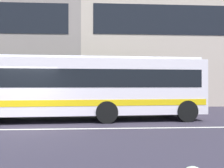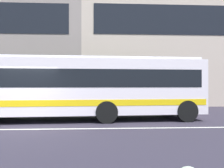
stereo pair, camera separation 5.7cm
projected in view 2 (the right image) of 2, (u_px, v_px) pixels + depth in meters
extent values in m
plane|color=#2F2A38|center=(19.00, 129.00, 8.97)|extent=(160.00, 160.00, 0.00)
cube|color=silver|center=(19.00, 129.00, 8.97)|extent=(60.00, 0.16, 0.01)
cube|color=#305722|center=(33.00, 105.00, 14.95)|extent=(17.52, 1.10, 0.83)
cube|color=#C1AC9C|center=(204.00, 43.00, 23.20)|extent=(23.76, 9.28, 11.87)
cube|color=silver|center=(91.00, 87.00, 11.49)|extent=(10.98, 3.10, 2.58)
cube|color=black|center=(91.00, 79.00, 11.49)|extent=(10.33, 3.09, 0.82)
cube|color=yellow|center=(91.00, 101.00, 11.48)|extent=(10.76, 3.11, 0.28)
cube|color=white|center=(91.00, 60.00, 11.49)|extent=(10.52, 2.68, 0.12)
cylinder|color=black|center=(6.00, 108.00, 12.14)|extent=(1.01, 0.33, 1.00)
cylinder|color=black|center=(107.00, 112.00, 10.41)|extent=(1.01, 0.33, 1.00)
cylinder|color=black|center=(103.00, 107.00, 12.70)|extent=(1.01, 0.33, 1.00)
cylinder|color=black|center=(187.00, 111.00, 10.82)|extent=(1.01, 0.33, 1.00)
cylinder|color=black|center=(169.00, 107.00, 13.12)|extent=(1.01, 0.33, 1.00)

